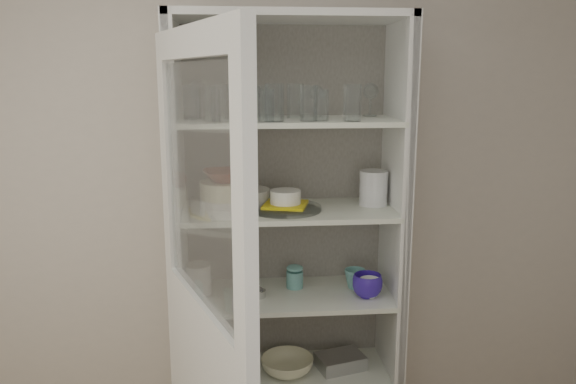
% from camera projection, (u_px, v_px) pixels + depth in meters
% --- Properties ---
extents(wall_back, '(3.60, 0.02, 2.60)m').
position_uv_depth(wall_back, '(243.00, 190.00, 2.71)').
color(wall_back, beige).
rests_on(wall_back, ground).
extents(pantry_cabinet, '(1.00, 0.45, 2.10)m').
position_uv_depth(pantry_cabinet, '(287.00, 271.00, 2.64)').
color(pantry_cabinet, silver).
rests_on(pantry_cabinet, floor).
extents(cupboard_door, '(0.35, 0.86, 2.00)m').
position_uv_depth(cupboard_door, '(205.00, 363.00, 1.94)').
color(cupboard_door, silver).
rests_on(cupboard_door, floor).
extents(tumbler_0, '(0.09, 0.09, 0.14)m').
position_uv_depth(tumbler_0, '(211.00, 104.00, 2.26)').
color(tumbler_0, silver).
rests_on(tumbler_0, shelf_glass).
extents(tumbler_1, '(0.07, 0.07, 0.13)m').
position_uv_depth(tumbler_1, '(266.00, 106.00, 2.25)').
color(tumbler_1, silver).
rests_on(tumbler_1, shelf_glass).
extents(tumbler_2, '(0.10, 0.10, 0.15)m').
position_uv_depth(tumbler_2, '(220.00, 103.00, 2.27)').
color(tumbler_2, silver).
rests_on(tumbler_2, shelf_glass).
extents(tumbler_3, '(0.09, 0.09, 0.15)m').
position_uv_depth(tumbler_3, '(274.00, 103.00, 2.27)').
color(tumbler_3, silver).
rests_on(tumbler_3, shelf_glass).
extents(tumbler_4, '(0.09, 0.09, 0.15)m').
position_uv_depth(tumbler_4, '(309.00, 103.00, 2.29)').
color(tumbler_4, silver).
rests_on(tumbler_4, shelf_glass).
extents(tumbler_5, '(0.07, 0.07, 0.13)m').
position_uv_depth(tumbler_5, '(321.00, 105.00, 2.31)').
color(tumbler_5, silver).
rests_on(tumbler_5, shelf_glass).
extents(tumbler_6, '(0.09, 0.09, 0.15)m').
position_uv_depth(tumbler_6, '(352.00, 103.00, 2.29)').
color(tumbler_6, silver).
rests_on(tumbler_6, shelf_glass).
extents(tumbler_7, '(0.07, 0.07, 0.14)m').
position_uv_depth(tumbler_7, '(192.00, 102.00, 2.37)').
color(tumbler_7, silver).
rests_on(tumbler_7, shelf_glass).
extents(tumbler_8, '(0.08, 0.08, 0.13)m').
position_uv_depth(tumbler_8, '(194.00, 104.00, 2.39)').
color(tumbler_8, silver).
rests_on(tumbler_8, shelf_glass).
extents(tumbler_9, '(0.09, 0.09, 0.14)m').
position_uv_depth(tumbler_9, '(233.00, 102.00, 2.38)').
color(tumbler_9, silver).
rests_on(tumbler_9, shelf_glass).
extents(tumbler_10, '(0.09, 0.09, 0.14)m').
position_uv_depth(tumbler_10, '(263.00, 102.00, 2.43)').
color(tumbler_10, silver).
rests_on(tumbler_10, shelf_glass).
extents(tumbler_11, '(0.08, 0.08, 0.15)m').
position_uv_depth(tumbler_11, '(295.00, 101.00, 2.43)').
color(tumbler_11, silver).
rests_on(tumbler_11, shelf_glass).
extents(goblet_0, '(0.08, 0.08, 0.18)m').
position_uv_depth(goblet_0, '(198.00, 97.00, 2.45)').
color(goblet_0, silver).
rests_on(goblet_0, shelf_glass).
extents(goblet_1, '(0.07, 0.07, 0.16)m').
position_uv_depth(goblet_1, '(254.00, 100.00, 2.49)').
color(goblet_1, silver).
rests_on(goblet_1, shelf_glass).
extents(goblet_2, '(0.07, 0.07, 0.15)m').
position_uv_depth(goblet_2, '(316.00, 100.00, 2.50)').
color(goblet_2, silver).
rests_on(goblet_2, shelf_glass).
extents(goblet_3, '(0.07, 0.07, 0.16)m').
position_uv_depth(goblet_3, '(370.00, 98.00, 2.56)').
color(goblet_3, silver).
rests_on(goblet_3, shelf_glass).
extents(plate_stack_front, '(0.24, 0.24, 0.07)m').
position_uv_depth(plate_stack_front, '(227.00, 206.00, 2.41)').
color(plate_stack_front, white).
rests_on(plate_stack_front, shelf_plates).
extents(plate_stack_back, '(0.22, 0.22, 0.07)m').
position_uv_depth(plate_stack_back, '(246.00, 197.00, 2.59)').
color(plate_stack_back, white).
rests_on(plate_stack_back, shelf_plates).
extents(cream_bowl, '(0.30, 0.30, 0.07)m').
position_uv_depth(cream_bowl, '(227.00, 190.00, 2.40)').
color(cream_bowl, beige).
rests_on(cream_bowl, plate_stack_front).
extents(terracotta_bowl, '(0.24, 0.24, 0.05)m').
position_uv_depth(terracotta_bowl, '(227.00, 176.00, 2.38)').
color(terracotta_bowl, maroon).
rests_on(terracotta_bowl, cream_bowl).
extents(glass_platter, '(0.39, 0.39, 0.02)m').
position_uv_depth(glass_platter, '(285.00, 208.00, 2.48)').
color(glass_platter, silver).
rests_on(glass_platter, shelf_plates).
extents(yellow_trivet, '(0.22, 0.22, 0.01)m').
position_uv_depth(yellow_trivet, '(285.00, 205.00, 2.47)').
color(yellow_trivet, gold).
rests_on(yellow_trivet, glass_platter).
extents(white_ramekin, '(0.14, 0.14, 0.06)m').
position_uv_depth(white_ramekin, '(285.00, 197.00, 2.47)').
color(white_ramekin, white).
rests_on(white_ramekin, yellow_trivet).
extents(grey_bowl_stack, '(0.13, 0.13, 0.16)m').
position_uv_depth(grey_bowl_stack, '(373.00, 188.00, 2.56)').
color(grey_bowl_stack, silver).
rests_on(grey_bowl_stack, shelf_plates).
extents(mug_blue, '(0.18, 0.18, 0.11)m').
position_uv_depth(mug_blue, '(367.00, 286.00, 2.53)').
color(mug_blue, '#2B2199').
rests_on(mug_blue, shelf_mugs).
extents(mug_teal, '(0.11, 0.11, 0.09)m').
position_uv_depth(mug_teal, '(355.00, 279.00, 2.64)').
color(mug_teal, '#27786C').
rests_on(mug_teal, shelf_mugs).
extents(mug_white, '(0.12, 0.12, 0.09)m').
position_uv_depth(mug_white, '(370.00, 288.00, 2.53)').
color(mug_white, white).
rests_on(mug_white, shelf_mugs).
extents(teal_jar, '(0.08, 0.08, 0.10)m').
position_uv_depth(teal_jar, '(295.00, 278.00, 2.64)').
color(teal_jar, '#27786C').
rests_on(teal_jar, shelf_mugs).
extents(measuring_cups, '(0.10, 0.10, 0.04)m').
position_uv_depth(measuring_cups, '(250.00, 293.00, 2.53)').
color(measuring_cups, silver).
rests_on(measuring_cups, shelf_mugs).
extents(white_canister, '(0.16, 0.16, 0.14)m').
position_uv_depth(white_canister, '(199.00, 279.00, 2.57)').
color(white_canister, white).
rests_on(white_canister, shelf_mugs).
extents(cream_dish, '(0.32, 0.32, 0.08)m').
position_uv_depth(cream_dish, '(287.00, 365.00, 2.65)').
color(cream_dish, beige).
rests_on(cream_dish, shelf_bot).
extents(tin_box, '(0.25, 0.21, 0.07)m').
position_uv_depth(tin_box, '(340.00, 361.00, 2.70)').
color(tin_box, '#A2A2A2').
rests_on(tin_box, shelf_bot).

